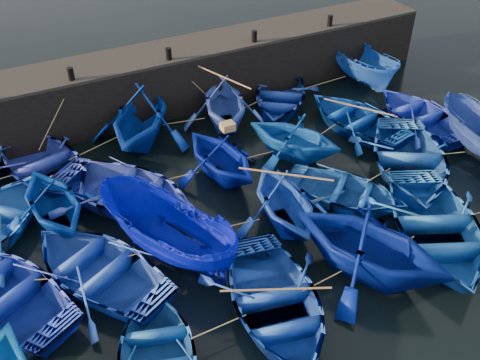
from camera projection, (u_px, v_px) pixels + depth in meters
name	position (u px, v px, depth m)	size (l,w,h in m)	color
ground	(286.00, 252.00, 16.88)	(120.00, 120.00, 0.00)	black
quay_wall	(164.00, 81.00, 23.52)	(26.00, 2.50, 2.50)	black
quay_top	(162.00, 53.00, 22.73)	(26.00, 2.50, 0.12)	black
bollard_1	(71.00, 74.00, 20.45)	(0.24, 0.24, 0.50)	black
bollard_2	(169.00, 54.00, 21.90)	(0.24, 0.24, 0.50)	black
bollard_3	(254.00, 36.00, 23.36)	(0.24, 0.24, 0.50)	black
bollard_4	(330.00, 21.00, 24.81)	(0.24, 0.24, 0.50)	black
boat_1	(45.00, 166.00, 19.61)	(3.81, 5.33, 1.11)	navy
boat_2	(140.00, 115.00, 21.18)	(4.04, 4.69, 2.47)	navy
boat_3	(224.00, 102.00, 22.32)	(3.60, 4.18, 2.20)	blue
boat_4	(280.00, 96.00, 23.95)	(3.37, 4.71, 0.98)	navy
boat_5	(362.00, 65.00, 25.48)	(1.83, 4.86, 1.88)	#1547AC
boat_7	(53.00, 201.00, 17.32)	(3.32, 3.85, 2.03)	navy
boat_8	(125.00, 191.00, 18.46)	(3.88, 5.42, 1.12)	#2B40BC
boat_9	(221.00, 155.00, 19.38)	(3.29, 3.82, 2.01)	#001087
boat_10	(294.00, 135.00, 20.44)	(3.28, 3.81, 2.00)	#094497
boat_11	(356.00, 118.00, 22.43)	(3.47, 4.85, 1.01)	navy
boat_12	(421.00, 114.00, 22.69)	(3.39, 4.74, 0.98)	#1C31C4
boat_13	(2.00, 291.00, 14.91)	(3.71, 5.18, 1.08)	#122896
boat_14	(98.00, 267.00, 15.66)	(3.61, 5.05, 1.05)	#1D43B8
boat_15	(166.00, 233.00, 16.14)	(1.94, 5.14, 1.99)	#00089F
boat_16	(284.00, 200.00, 17.34)	(3.34, 3.88, 2.04)	blue
boat_17	(345.00, 192.00, 18.60)	(3.06, 4.28, 0.89)	#12499D
boat_18	(409.00, 161.00, 19.80)	(4.11, 5.75, 1.19)	#184A92
boat_21	(158.00, 355.00, 13.40)	(3.05, 4.26, 0.88)	#10458C
boat_22	(275.00, 303.00, 14.60)	(3.66, 5.12, 1.06)	#123A94
boat_23	(370.00, 243.00, 15.39)	(4.15, 4.81, 2.53)	#001172
boat_24	(436.00, 226.00, 16.96)	(4.10, 5.73, 1.19)	#1553AC
wooden_crate	(228.00, 126.00, 18.79)	(0.47, 0.39, 0.27)	#9C7844
mooring_ropes	(229.00, 147.00, 20.04)	(18.30, 11.65, 2.10)	tan
loose_oars	(287.00, 148.00, 18.67)	(10.27, 11.87, 1.25)	#99724C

